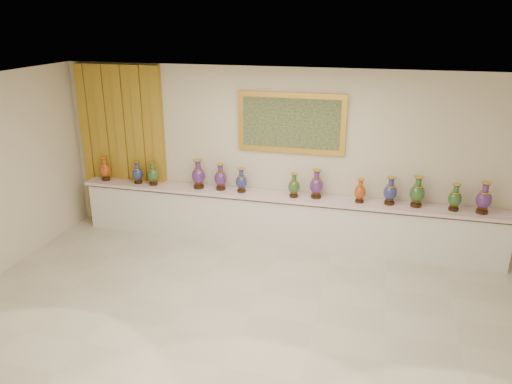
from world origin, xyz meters
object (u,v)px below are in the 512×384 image
vase_0 (105,170)px  vase_1 (138,173)px  counter (283,220)px  vase_2 (153,174)px

vase_0 → vase_1: vase_0 is taller
vase_0 → vase_1: 0.66m
counter → vase_0: 3.40m
counter → vase_0: size_ratio=16.37×
counter → vase_2: vase_2 is taller
counter → vase_0: bearing=-179.6°
vase_0 → vase_1: (0.66, -0.02, -0.01)m
vase_2 → counter: bearing=1.3°
counter → vase_1: (-2.67, -0.04, 0.65)m
vase_1 → counter: bearing=0.9°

